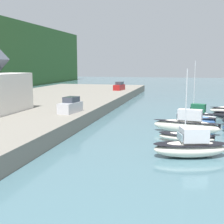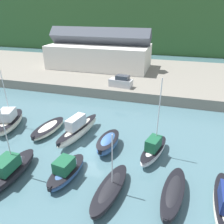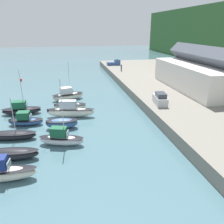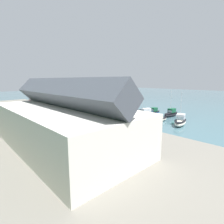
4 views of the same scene
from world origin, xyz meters
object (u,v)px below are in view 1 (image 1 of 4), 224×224
at_px(moored_boat_1, 186,137).
at_px(moored_boat_4, 196,114).
at_px(moored_boat_0, 190,146).
at_px(parked_car_0, 119,87).
at_px(parked_car_1, 70,106).
at_px(moored_boat_3, 197,121).
at_px(moored_boat_2, 187,124).

height_order(moored_boat_1, moored_boat_4, moored_boat_4).
bearing_deg(moored_boat_1, moored_boat_0, -169.44).
bearing_deg(parked_car_0, parked_car_1, 100.12).
bearing_deg(moored_boat_4, moored_boat_3, -164.60).
relative_size(moored_boat_3, moored_boat_4, 0.56).
bearing_deg(moored_boat_3, moored_boat_2, 166.93).
bearing_deg(moored_boat_4, moored_boat_0, -167.19).
height_order(moored_boat_4, parked_car_0, moored_boat_4).
xyz_separation_m(moored_boat_2, parked_car_1, (1.54, 15.73, 1.60)).
bearing_deg(moored_boat_4, parked_car_0, 47.38).
xyz_separation_m(moored_boat_1, moored_boat_3, (8.71, -1.39, 0.28)).
height_order(moored_boat_1, moored_boat_2, moored_boat_2).
distance_m(moored_boat_1, parked_car_1, 16.90).
bearing_deg(moored_boat_2, moored_boat_3, -6.66).
xyz_separation_m(moored_boat_2, moored_boat_4, (9.60, -1.41, -0.19)).
xyz_separation_m(moored_boat_3, moored_boat_4, (5.23, -0.05, 0.11)).
bearing_deg(parked_car_0, moored_boat_2, 121.33).
distance_m(moored_boat_0, parked_car_0, 52.83).
bearing_deg(moored_boat_0, parked_car_0, 2.67).
xyz_separation_m(moored_boat_1, parked_car_1, (5.88, 15.69, 2.18)).
bearing_deg(parked_car_1, parked_car_0, -80.11).
bearing_deg(moored_boat_2, moored_boat_0, -167.46).
bearing_deg(parked_car_1, moored_boat_3, -162.68).
bearing_deg(parked_car_1, moored_boat_0, 152.07).
relative_size(moored_boat_0, parked_car_1, 1.83).
distance_m(moored_boat_2, moored_boat_4, 9.71).
bearing_deg(parked_car_0, moored_boat_0, 117.36).
bearing_deg(moored_boat_4, moored_boat_1, -169.97).
bearing_deg(moored_boat_2, moored_boat_4, 2.28).
height_order(moored_boat_1, parked_car_0, parked_car_0).
xyz_separation_m(moored_boat_0, moored_boat_2, (10.06, 0.34, 0.10)).
distance_m(moored_boat_2, parked_car_1, 15.88).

